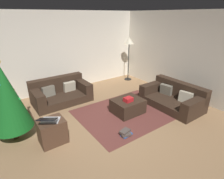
% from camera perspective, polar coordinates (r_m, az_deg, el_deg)
% --- Properties ---
extents(ground_plane, '(6.40, 6.40, 0.00)m').
position_cam_1_polar(ground_plane, '(4.20, -0.23, -13.52)').
color(ground_plane, '#93704C').
extents(rear_partition, '(6.40, 0.12, 2.60)m').
position_cam_1_polar(rear_partition, '(6.34, -17.20, 10.91)').
color(rear_partition, silver).
rests_on(rear_partition, ground_plane).
extents(corner_partition, '(0.12, 6.40, 2.60)m').
position_cam_1_polar(corner_partition, '(5.92, 25.73, 8.92)').
color(corner_partition, silver).
rests_on(corner_partition, ground_plane).
extents(couch_left, '(1.66, 0.96, 0.70)m').
position_cam_1_polar(couch_left, '(5.73, -15.90, -0.99)').
color(couch_left, '#332319').
rests_on(couch_left, ground_plane).
extents(couch_right, '(0.96, 1.68, 0.67)m').
position_cam_1_polar(couch_right, '(5.54, 18.79, -2.36)').
color(couch_right, '#332319').
rests_on(couch_right, ground_plane).
extents(ottoman, '(0.78, 0.64, 0.38)m').
position_cam_1_polar(ottoman, '(4.92, 4.97, -5.21)').
color(ottoman, '#332319').
rests_on(ottoman, ground_plane).
extents(gift_box, '(0.23, 0.19, 0.11)m').
position_cam_1_polar(gift_box, '(4.73, 5.13, -3.13)').
color(gift_box, red).
rests_on(gift_box, ottoman).
extents(tv_remote, '(0.07, 0.16, 0.02)m').
position_cam_1_polar(tv_remote, '(4.93, 6.04, -2.56)').
color(tv_remote, black).
rests_on(tv_remote, ottoman).
extents(christmas_tree, '(0.82, 0.82, 1.73)m').
position_cam_1_polar(christmas_tree, '(4.12, -30.22, -2.26)').
color(christmas_tree, brown).
rests_on(christmas_tree, ground_plane).
extents(side_table, '(0.52, 0.44, 0.51)m').
position_cam_1_polar(side_table, '(4.01, -18.30, -12.38)').
color(side_table, '#4C3323').
rests_on(side_table, ground_plane).
extents(laptop, '(0.51, 0.53, 0.18)m').
position_cam_1_polar(laptop, '(3.80, -19.11, -9.01)').
color(laptop, silver).
rests_on(laptop, side_table).
extents(book_stack, '(0.29, 0.23, 0.13)m').
position_cam_1_polar(book_stack, '(4.11, 4.24, -13.47)').
color(book_stack, '#2D5193').
rests_on(book_stack, ground_plane).
extents(corner_lamp, '(0.36, 0.36, 1.68)m').
position_cam_1_polar(corner_lamp, '(7.14, 5.39, 14.07)').
color(corner_lamp, black).
rests_on(corner_lamp, ground_plane).
extents(area_rug, '(2.60, 2.00, 0.01)m').
position_cam_1_polar(area_rug, '(5.01, 4.89, -7.10)').
color(area_rug, brown).
rests_on(area_rug, ground_plane).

